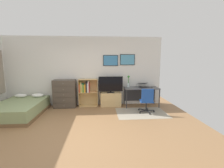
# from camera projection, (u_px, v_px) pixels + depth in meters

# --- Properties ---
(ground_plane) EXTENTS (7.20, 7.20, 0.00)m
(ground_plane) POSITION_uv_depth(u_px,v_px,m) (77.00, 131.00, 4.09)
(ground_plane) COLOR #936B44
(wall_back_with_posters) EXTENTS (6.12, 0.09, 2.70)m
(wall_back_with_posters) POSITION_uv_depth(u_px,v_px,m) (85.00, 71.00, 6.27)
(wall_back_with_posters) COLOR silver
(wall_back_with_posters) RESTS_ON ground_plane
(area_rug) EXTENTS (1.70, 1.20, 0.01)m
(area_rug) POSITION_uv_depth(u_px,v_px,m) (141.00, 113.00, 5.48)
(area_rug) COLOR #9E937F
(area_rug) RESTS_ON ground_plane
(bed) EXTENTS (1.42, 2.03, 0.56)m
(bed) POSITION_uv_depth(u_px,v_px,m) (20.00, 108.00, 5.24)
(bed) COLOR brown
(bed) RESTS_ON ground_plane
(dresser) EXTENTS (0.83, 0.46, 1.06)m
(dresser) POSITION_uv_depth(u_px,v_px,m) (65.00, 94.00, 6.07)
(dresser) COLOR #4C4238
(dresser) RESTS_ON ground_plane
(bookshelf) EXTENTS (0.73, 0.30, 1.07)m
(bookshelf) POSITION_uv_depth(u_px,v_px,m) (87.00, 90.00, 6.18)
(bookshelf) COLOR tan
(bookshelf) RESTS_ON ground_plane
(tv_stand) EXTENTS (0.80, 0.41, 0.54)m
(tv_stand) POSITION_uv_depth(u_px,v_px,m) (111.00, 99.00, 6.26)
(tv_stand) COLOR tan
(tv_stand) RESTS_ON ground_plane
(television) EXTENTS (0.93, 0.16, 0.63)m
(television) POSITION_uv_depth(u_px,v_px,m) (111.00, 85.00, 6.15)
(television) COLOR black
(television) RESTS_ON tv_stand
(desk) EXTENTS (1.31, 0.61, 0.74)m
(desk) POSITION_uv_depth(u_px,v_px,m) (141.00, 90.00, 6.28)
(desk) COLOR #4C4C4F
(desk) RESTS_ON ground_plane
(office_chair) EXTENTS (0.57, 0.58, 0.86)m
(office_chair) POSITION_uv_depth(u_px,v_px,m) (147.00, 100.00, 5.41)
(office_chair) COLOR #232326
(office_chair) RESTS_ON ground_plane
(laptop) EXTENTS (0.44, 0.47, 0.17)m
(laptop) POSITION_uv_depth(u_px,v_px,m) (143.00, 85.00, 6.28)
(laptop) COLOR #333338
(laptop) RESTS_ON desk
(computer_mouse) EXTENTS (0.06, 0.10, 0.03)m
(computer_mouse) POSITION_uv_depth(u_px,v_px,m) (152.00, 87.00, 6.16)
(computer_mouse) COLOR #262628
(computer_mouse) RESTS_ON desk
(bamboo_vase) EXTENTS (0.09, 0.09, 0.45)m
(bamboo_vase) POSITION_uv_depth(u_px,v_px,m) (128.00, 81.00, 6.29)
(bamboo_vase) COLOR silver
(bamboo_vase) RESTS_ON desk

